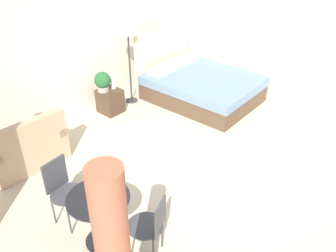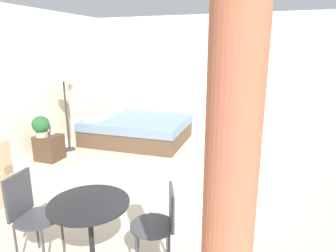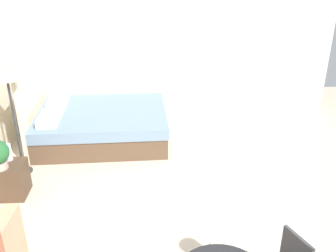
{
  "view_description": "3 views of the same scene",
  "coord_description": "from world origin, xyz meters",
  "px_view_note": "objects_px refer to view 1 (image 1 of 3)",
  "views": [
    {
      "loc": [
        -3.84,
        -2.71,
        3.67
      ],
      "look_at": [
        -0.18,
        0.51,
        0.67
      ],
      "focal_mm": 38.89,
      "sensor_mm": 36.0,
      "label": 1
    },
    {
      "loc": [
        -4.09,
        -1.53,
        2.12
      ],
      "look_at": [
        0.55,
        0.14,
        0.82
      ],
      "focal_mm": 31.94,
      "sensor_mm": 36.0,
      "label": 2
    },
    {
      "loc": [
        -4.16,
        0.54,
        3.05
      ],
      "look_at": [
        0.3,
        0.32,
        1.0
      ],
      "focal_mm": 40.15,
      "sensor_mm": 36.0,
      "label": 3
    }
  ],
  "objects_px": {
    "floor_lamp": "(128,35)",
    "cafe_chair_near_window": "(152,224)",
    "nightstand": "(110,101)",
    "cafe_chair_near_couch": "(62,186)",
    "potted_plant": "(103,81)",
    "balcony_table": "(100,211)",
    "couch": "(25,148)",
    "vase": "(113,83)",
    "bed": "(199,85)"
  },
  "relations": [
    {
      "from": "couch",
      "to": "nightstand",
      "type": "distance_m",
      "value": 2.09
    },
    {
      "from": "nightstand",
      "to": "vase",
      "type": "xyz_separation_m",
      "value": [
        0.12,
        -0.0,
        0.36
      ]
    },
    {
      "from": "vase",
      "to": "balcony_table",
      "type": "xyz_separation_m",
      "value": [
        -2.41,
        -2.49,
        -0.09
      ]
    },
    {
      "from": "couch",
      "to": "cafe_chair_near_couch",
      "type": "height_order",
      "value": "cafe_chair_near_couch"
    },
    {
      "from": "vase",
      "to": "bed",
      "type": "bearing_deg",
      "value": -32.87
    },
    {
      "from": "potted_plant",
      "to": "cafe_chair_near_couch",
      "type": "bearing_deg",
      "value": -140.32
    },
    {
      "from": "potted_plant",
      "to": "balcony_table",
      "type": "xyz_separation_m",
      "value": [
        -2.19,
        -2.54,
        -0.19
      ]
    },
    {
      "from": "floor_lamp",
      "to": "bed",
      "type": "bearing_deg",
      "value": -43.98
    },
    {
      "from": "balcony_table",
      "to": "floor_lamp",
      "type": "bearing_deg",
      "value": 40.89
    },
    {
      "from": "cafe_chair_near_window",
      "to": "floor_lamp",
      "type": "bearing_deg",
      "value": 49.79
    },
    {
      "from": "bed",
      "to": "cafe_chair_near_window",
      "type": "height_order",
      "value": "bed"
    },
    {
      "from": "balcony_table",
      "to": "potted_plant",
      "type": "bearing_deg",
      "value": 49.25
    },
    {
      "from": "couch",
      "to": "nightstand",
      "type": "xyz_separation_m",
      "value": [
        2.06,
        0.32,
        -0.06
      ]
    },
    {
      "from": "couch",
      "to": "balcony_table",
      "type": "height_order",
      "value": "couch"
    },
    {
      "from": "bed",
      "to": "couch",
      "type": "relative_size",
      "value": 1.89
    },
    {
      "from": "couch",
      "to": "potted_plant",
      "type": "bearing_deg",
      "value": 10.6
    },
    {
      "from": "cafe_chair_near_window",
      "to": "vase",
      "type": "bearing_deg",
      "value": 55.29
    },
    {
      "from": "couch",
      "to": "nightstand",
      "type": "relative_size",
      "value": 2.53
    },
    {
      "from": "vase",
      "to": "cafe_chair_near_couch",
      "type": "distance_m",
      "value": 3.07
    },
    {
      "from": "balcony_table",
      "to": "cafe_chair_near_couch",
      "type": "relative_size",
      "value": 0.81
    },
    {
      "from": "balcony_table",
      "to": "couch",
      "type": "bearing_deg",
      "value": 84.03
    },
    {
      "from": "bed",
      "to": "vase",
      "type": "relative_size",
      "value": 9.91
    },
    {
      "from": "potted_plant",
      "to": "floor_lamp",
      "type": "relative_size",
      "value": 0.24
    },
    {
      "from": "floor_lamp",
      "to": "nightstand",
      "type": "bearing_deg",
      "value": -178.12
    },
    {
      "from": "couch",
      "to": "nightstand",
      "type": "bearing_deg",
      "value": 8.76
    },
    {
      "from": "cafe_chair_near_couch",
      "to": "potted_plant",
      "type": "bearing_deg",
      "value": 39.68
    },
    {
      "from": "floor_lamp",
      "to": "cafe_chair_near_window",
      "type": "xyz_separation_m",
      "value": [
        -2.64,
        -3.12,
        -0.93
      ]
    },
    {
      "from": "floor_lamp",
      "to": "cafe_chair_near_window",
      "type": "height_order",
      "value": "floor_lamp"
    },
    {
      "from": "floor_lamp",
      "to": "cafe_chair_near_couch",
      "type": "relative_size",
      "value": 1.8
    },
    {
      "from": "vase",
      "to": "cafe_chair_near_window",
      "type": "height_order",
      "value": "cafe_chair_near_window"
    },
    {
      "from": "vase",
      "to": "balcony_table",
      "type": "distance_m",
      "value": 3.47
    },
    {
      "from": "nightstand",
      "to": "potted_plant",
      "type": "xyz_separation_m",
      "value": [
        -0.1,
        0.05,
        0.46
      ]
    },
    {
      "from": "nightstand",
      "to": "cafe_chair_near_couch",
      "type": "relative_size",
      "value": 0.52
    },
    {
      "from": "balcony_table",
      "to": "cafe_chair_near_couch",
      "type": "xyz_separation_m",
      "value": [
        -0.07,
        0.67,
        0.05
      ]
    },
    {
      "from": "couch",
      "to": "cafe_chair_near_window",
      "type": "height_order",
      "value": "couch"
    },
    {
      "from": "potted_plant",
      "to": "balcony_table",
      "type": "height_order",
      "value": "potted_plant"
    },
    {
      "from": "potted_plant",
      "to": "cafe_chair_near_window",
      "type": "bearing_deg",
      "value": -121.47
    },
    {
      "from": "nightstand",
      "to": "floor_lamp",
      "type": "relative_size",
      "value": 0.29
    },
    {
      "from": "nightstand",
      "to": "cafe_chair_near_window",
      "type": "relative_size",
      "value": 0.57
    },
    {
      "from": "potted_plant",
      "to": "cafe_chair_near_couch",
      "type": "height_order",
      "value": "cafe_chair_near_couch"
    },
    {
      "from": "floor_lamp",
      "to": "potted_plant",
      "type": "bearing_deg",
      "value": 177.61
    },
    {
      "from": "cafe_chair_near_window",
      "to": "cafe_chair_near_couch",
      "type": "height_order",
      "value": "cafe_chair_near_couch"
    },
    {
      "from": "nightstand",
      "to": "bed",
      "type": "bearing_deg",
      "value": -30.96
    },
    {
      "from": "nightstand",
      "to": "balcony_table",
      "type": "xyz_separation_m",
      "value": [
        -2.29,
        -2.49,
        0.27
      ]
    },
    {
      "from": "bed",
      "to": "vase",
      "type": "distance_m",
      "value": 1.87
    },
    {
      "from": "nightstand",
      "to": "potted_plant",
      "type": "distance_m",
      "value": 0.47
    },
    {
      "from": "couch",
      "to": "floor_lamp",
      "type": "height_order",
      "value": "floor_lamp"
    },
    {
      "from": "bed",
      "to": "potted_plant",
      "type": "bearing_deg",
      "value": 149.29
    },
    {
      "from": "potted_plant",
      "to": "cafe_chair_near_couch",
      "type": "distance_m",
      "value": 2.93
    },
    {
      "from": "potted_plant",
      "to": "vase",
      "type": "bearing_deg",
      "value": -12.76
    }
  ]
}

